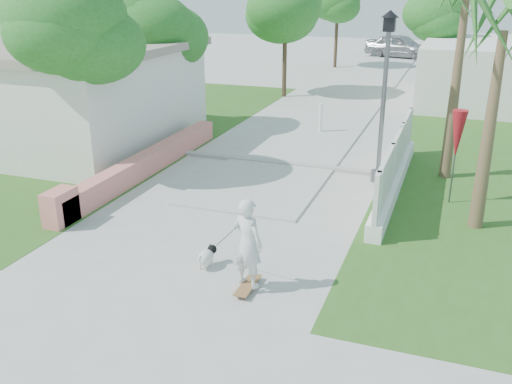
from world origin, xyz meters
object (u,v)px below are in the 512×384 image
at_px(street_lamp, 384,92).
at_px(skateboarder, 234,241).
at_px(dog, 207,256).
at_px(bollard, 321,117).
at_px(parked_car, 400,46).
at_px(patio_umbrella, 457,136).

distance_m(street_lamp, skateboarder, 6.77).
bearing_deg(skateboarder, dog, -6.14).
distance_m(bollard, skateboarder, 10.93).
xyz_separation_m(bollard, dog, (0.40, -10.55, -0.36)).
xyz_separation_m(dog, parked_car, (-0.15, 32.36, 0.58)).
height_order(patio_umbrella, dog, patio_umbrella).
height_order(bollard, skateboarder, skateboarder).
bearing_deg(bollard, parked_car, 89.34).
relative_size(bollard, parked_car, 0.23).
xyz_separation_m(patio_umbrella, parked_car, (-4.35, 27.31, -0.88)).
height_order(street_lamp, dog, street_lamp).
distance_m(street_lamp, bollard, 5.56).
xyz_separation_m(bollard, patio_umbrella, (4.60, -5.50, 1.10)).
bearing_deg(dog, street_lamp, 80.10).
bearing_deg(bollard, patio_umbrella, -50.09).
height_order(dog, parked_car, parked_car).
bearing_deg(patio_umbrella, skateboarder, -123.20).
bearing_deg(bollard, dog, -87.84).
height_order(bollard, dog, bollard).
height_order(street_lamp, parked_car, street_lamp).
bearing_deg(patio_umbrella, parked_car, 99.05).
relative_size(patio_umbrella, dog, 3.85).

